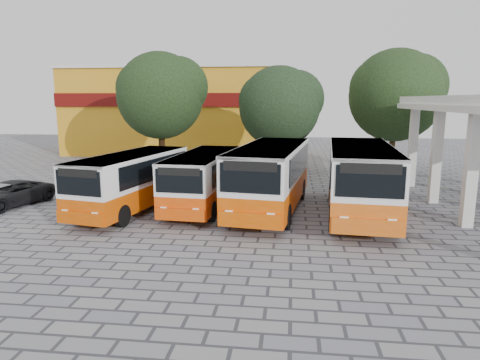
# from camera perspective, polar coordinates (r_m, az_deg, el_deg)

# --- Properties ---
(ground) EXTENTS (90.00, 90.00, 0.00)m
(ground) POSITION_cam_1_polar(r_m,az_deg,el_deg) (17.18, 4.75, -7.05)
(ground) COLOR slate
(ground) RESTS_ON ground
(shophouse_block) EXTENTS (20.40, 10.40, 8.30)m
(shophouse_block) POSITION_cam_1_polar(r_m,az_deg,el_deg) (43.91, -8.45, 9.16)
(shophouse_block) COLOR orange
(shophouse_block) RESTS_ON ground
(bus_far_left) EXTENTS (3.67, 7.87, 2.71)m
(bus_far_left) POSITION_cam_1_polar(r_m,az_deg,el_deg) (20.76, -14.27, 0.21)
(bus_far_left) COLOR #C64400
(bus_far_left) RESTS_ON ground
(bus_centre_left) EXTENTS (2.72, 7.52, 2.66)m
(bus_centre_left) POSITION_cam_1_polar(r_m,az_deg,el_deg) (20.82, -4.86, 0.46)
(bus_centre_left) COLOR #D84102
(bus_centre_left) RESTS_ON ground
(bus_centre_right) EXTENTS (3.73, 8.93, 3.12)m
(bus_centre_right) POSITION_cam_1_polar(r_m,az_deg,el_deg) (20.09, 4.11, 0.86)
(bus_centre_right) COLOR #D34900
(bus_centre_right) RESTS_ON ground
(bus_far_right) EXTENTS (3.39, 9.02, 3.18)m
(bus_far_right) POSITION_cam_1_polar(r_m,az_deg,el_deg) (20.01, 15.75, 0.55)
(bus_far_right) COLOR #D6570E
(bus_far_right) RESTS_ON ground
(tree_left) EXTENTS (6.32, 6.02, 8.50)m
(tree_left) POSITION_cam_1_polar(r_m,az_deg,el_deg) (30.83, -10.45, 11.36)
(tree_left) COLOR black
(tree_left) RESTS_ON ground
(tree_middle) EXTENTS (5.83, 5.55, 7.51)m
(tree_middle) POSITION_cam_1_polar(r_m,az_deg,el_deg) (29.81, 5.40, 10.04)
(tree_middle) COLOR #372B19
(tree_middle) RESTS_ON ground
(tree_right) EXTENTS (7.00, 6.67, 8.86)m
(tree_right) POSITION_cam_1_polar(r_m,az_deg,el_deg) (33.54, 20.17, 10.93)
(tree_right) COLOR #40311A
(tree_right) RESTS_ON ground
(parked_car) EXTENTS (3.14, 4.76, 1.22)m
(parked_car) POSITION_cam_1_polar(r_m,az_deg,el_deg) (24.13, -28.40, -1.65)
(parked_car) COLOR black
(parked_car) RESTS_ON ground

